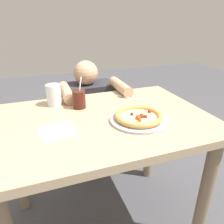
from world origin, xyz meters
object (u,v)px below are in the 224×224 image
drink_cup_colored (79,99)px  water_cup_clear (54,95)px  pizza_near (139,117)px  fork (127,98)px  diner_seated (89,125)px

drink_cup_colored → water_cup_clear: bearing=144.8°
pizza_near → fork: 0.32m
pizza_near → fork: (0.08, 0.31, -0.02)m
drink_cup_colored → fork: drink_cup_colored is taller
drink_cup_colored → diner_seated: diner_seated is taller
pizza_near → drink_cup_colored: (-0.24, 0.27, 0.03)m
water_cup_clear → diner_seated: diner_seated is taller
pizza_near → diner_seated: 0.78m
water_cup_clear → diner_seated: size_ratio=0.13×
fork → diner_seated: size_ratio=0.19×
pizza_near → water_cup_clear: water_cup_clear is taller
fork → drink_cup_colored: bearing=-171.4°
diner_seated → water_cup_clear: bearing=-130.1°
diner_seated → fork: bearing=-64.0°
pizza_near → diner_seated: size_ratio=0.31×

